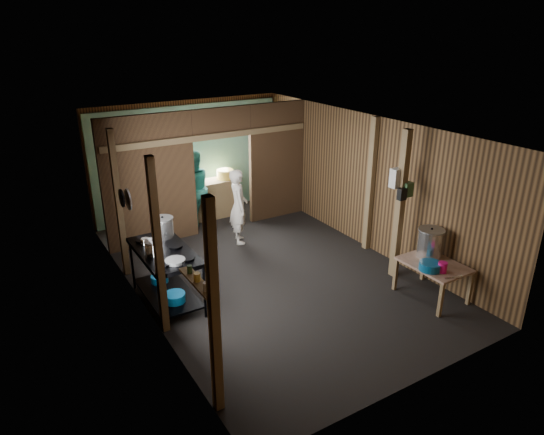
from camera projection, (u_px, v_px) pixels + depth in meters
floor at (266, 270)px, 8.76m from camera, size 4.50×7.00×0.00m
ceiling at (266, 127)px, 7.79m from camera, size 4.50×7.00×0.00m
wall_back at (188, 158)px, 11.06m from camera, size 4.50×0.00×2.60m
wall_front at (422, 293)px, 5.50m from camera, size 4.50×0.00×2.60m
wall_left at (136, 230)px, 7.20m from camera, size 0.00×7.00×2.60m
wall_right at (366, 182)px, 9.36m from camera, size 0.00×7.00×2.60m
partition_left at (149, 182)px, 9.39m from camera, size 1.85×0.10×2.60m
partition_right at (277, 161)px, 10.78m from camera, size 1.35×0.10×2.60m
partition_header at (221, 122)px, 9.77m from camera, size 1.30×0.10×0.60m
turquoise_panel at (189, 161)px, 11.03m from camera, size 4.40×0.06×2.50m
back_counter at (212, 199)px, 11.09m from camera, size 1.20×0.50×0.85m
wall_clock at (199, 131)px, 10.88m from camera, size 0.20×0.03×0.20m
post_left_a at (214, 311)px, 5.16m from camera, size 0.10×0.12×2.60m
post_left_b at (158, 249)px, 6.59m from camera, size 0.10×0.12×2.60m
post_left_c at (119, 205)px, 8.18m from camera, size 0.10×0.12×2.60m
post_right at (370, 186)px, 9.17m from camera, size 0.10×0.12×2.60m
post_free at (400, 206)px, 8.13m from camera, size 0.12×0.12×2.60m
cross_beam at (211, 136)px, 9.71m from camera, size 4.40×0.12×0.12m
pan_lid_big at (128, 199)px, 7.40m from camera, size 0.03×0.34×0.34m
pan_lid_small at (122, 198)px, 7.76m from camera, size 0.03×0.30×0.30m
wall_shelf at (197, 282)px, 5.54m from camera, size 0.14×0.80×0.03m
jar_white at (206, 286)px, 5.32m from camera, size 0.07×0.07×0.10m
jar_yellow at (197, 277)px, 5.51m from camera, size 0.08×0.08×0.10m
jar_green at (190, 269)px, 5.69m from camera, size 0.06×0.06×0.10m
bag_white at (397, 178)px, 8.00m from camera, size 0.22×0.15×0.32m
bag_green at (408, 189)px, 8.01m from camera, size 0.16×0.12×0.24m
bag_black at (402, 194)px, 7.94m from camera, size 0.14×0.10×0.20m
gas_range at (166, 276)px, 7.61m from camera, size 0.80×1.55×0.92m
prep_table at (432, 280)px, 7.81m from camera, size 0.74×1.02×0.60m
stove_pot_large at (163, 228)px, 7.84m from camera, size 0.44×0.44×0.35m
stove_pot_med at (154, 248)px, 7.28m from camera, size 0.29×0.29×0.23m
stove_saucepan at (146, 241)px, 7.62m from camera, size 0.19×0.19×0.09m
frying_pan at (175, 261)px, 7.04m from camera, size 0.39×0.56×0.07m
blue_tub_front at (175, 297)px, 7.43m from camera, size 0.33×0.33×0.14m
blue_tub_back at (160, 279)px, 7.99m from camera, size 0.28×0.28×0.11m
stock_pot at (430, 243)px, 7.87m from camera, size 0.53×0.53×0.49m
wash_basin at (430, 266)px, 7.48m from camera, size 0.41×0.41×0.13m
pink_bucket at (442, 267)px, 7.41m from camera, size 0.18×0.18×0.17m
knife at (454, 277)px, 7.27m from camera, size 0.30×0.13×0.01m
yellow_tub at (225, 174)px, 11.06m from camera, size 0.38×0.38×0.21m
red_cup at (200, 180)px, 10.77m from camera, size 0.13×0.13×0.15m
cook at (239, 206)px, 9.66m from camera, size 0.52×0.64×1.53m
worker_back at (193, 189)px, 10.48m from camera, size 0.87×0.71×1.67m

